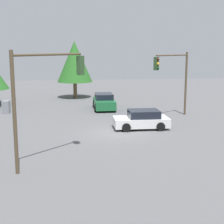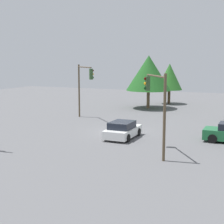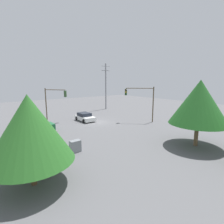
{
  "view_description": "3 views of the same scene",
  "coord_description": "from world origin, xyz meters",
  "px_view_note": "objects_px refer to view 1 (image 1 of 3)",
  "views": [
    {
      "loc": [
        23.15,
        -2.96,
        5.92
      ],
      "look_at": [
        1.67,
        -0.43,
        1.81
      ],
      "focal_mm": 55.0,
      "sensor_mm": 36.0,
      "label": 1
    },
    {
      "loc": [
        -11.37,
        27.45,
        6.34
      ],
      "look_at": [
        0.92,
        -0.32,
        1.68
      ],
      "focal_mm": 55.0,
      "sensor_mm": 36.0,
      "label": 2
    },
    {
      "loc": [
        -15.49,
        -23.56,
        6.77
      ],
      "look_at": [
        1.56,
        -2.02,
        1.81
      ],
      "focal_mm": 28.0,
      "sensor_mm": 36.0,
      "label": 3
    }
  ],
  "objects_px": {
    "sedan_white": "(142,120)",
    "electrical_cabinet": "(6,107)",
    "traffic_signal_main": "(174,73)",
    "traffic_signal_cross": "(45,86)",
    "sedan_green": "(104,102)"
  },
  "relations": [
    {
      "from": "sedan_white",
      "to": "traffic_signal_cross",
      "type": "distance_m",
      "value": 10.05
    },
    {
      "from": "sedan_white",
      "to": "electrical_cabinet",
      "type": "xyz_separation_m",
      "value": [
        -7.31,
        -11.03,
        -0.09
      ]
    },
    {
      "from": "sedan_white",
      "to": "electrical_cabinet",
      "type": "bearing_deg",
      "value": 56.47
    },
    {
      "from": "sedan_white",
      "to": "traffic_signal_main",
      "type": "relative_size",
      "value": 0.73
    },
    {
      "from": "traffic_signal_main",
      "to": "electrical_cabinet",
      "type": "xyz_separation_m",
      "value": [
        -3.5,
        -14.51,
        -3.24
      ]
    },
    {
      "from": "sedan_white",
      "to": "traffic_signal_cross",
      "type": "bearing_deg",
      "value": 137.62
    },
    {
      "from": "traffic_signal_main",
      "to": "traffic_signal_cross",
      "type": "relative_size",
      "value": 0.95
    },
    {
      "from": "electrical_cabinet",
      "to": "traffic_signal_cross",
      "type": "bearing_deg",
      "value": 18.02
    },
    {
      "from": "sedan_green",
      "to": "traffic_signal_main",
      "type": "bearing_deg",
      "value": 140.73
    },
    {
      "from": "sedan_white",
      "to": "electrical_cabinet",
      "type": "height_order",
      "value": "sedan_white"
    },
    {
      "from": "traffic_signal_main",
      "to": "traffic_signal_cross",
      "type": "xyz_separation_m",
      "value": [
        10.81,
        -9.85,
        0.23
      ]
    },
    {
      "from": "traffic_signal_cross",
      "to": "electrical_cabinet",
      "type": "relative_size",
      "value": 5.06
    },
    {
      "from": "sedan_green",
      "to": "sedan_white",
      "type": "bearing_deg",
      "value": 103.59
    },
    {
      "from": "sedan_white",
      "to": "traffic_signal_main",
      "type": "bearing_deg",
      "value": -42.32
    },
    {
      "from": "sedan_green",
      "to": "traffic_signal_cross",
      "type": "bearing_deg",
      "value": 74.02
    }
  ]
}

